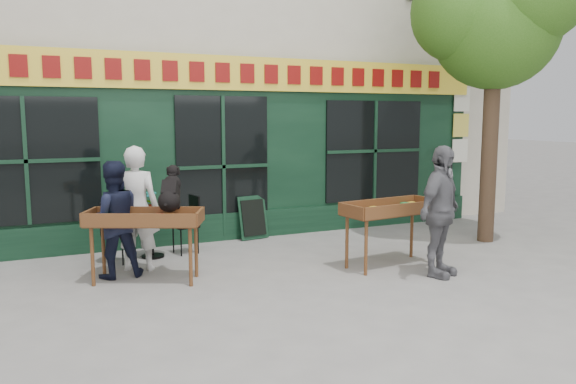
# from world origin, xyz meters

# --- Properties ---
(ground) EXTENTS (80.00, 80.00, 0.00)m
(ground) POSITION_xyz_m (0.00, 0.00, 0.00)
(ground) COLOR slate
(ground) RESTS_ON ground
(street_tree) EXTENTS (3.05, 2.90, 5.60)m
(street_tree) POSITION_xyz_m (4.34, 0.36, 4.11)
(street_tree) COLOR #382619
(street_tree) RESTS_ON ground
(book_cart_center) EXTENTS (1.62, 1.19, 0.99)m
(book_cart_center) POSITION_xyz_m (-1.77, 0.29, 0.82)
(book_cart_center) COLOR brown
(book_cart_center) RESTS_ON ground
(dog) EXTENTS (0.56, 0.69, 0.60)m
(dog) POSITION_xyz_m (-1.42, 0.24, 1.29)
(dog) COLOR black
(dog) RESTS_ON book_cart_center
(woman) EXTENTS (0.79, 0.68, 1.83)m
(woman) POSITION_xyz_m (-1.77, 0.94, 0.91)
(woman) COLOR silver
(woman) RESTS_ON ground
(book_cart_right) EXTENTS (1.57, 0.80, 0.99)m
(book_cart_right) POSITION_xyz_m (1.74, -0.41, 0.82)
(book_cart_right) COLOR brown
(book_cart_right) RESTS_ON ground
(man_right) EXTENTS (1.17, 0.89, 1.85)m
(man_right) POSITION_xyz_m (2.04, -1.16, 0.92)
(man_right) COLOR #58575C
(man_right) RESTS_ON ground
(bistro_table) EXTENTS (0.60, 0.60, 0.76)m
(bistro_table) POSITION_xyz_m (-1.43, 1.59, 0.54)
(bistro_table) COLOR black
(bistro_table) RESTS_ON ground
(bistro_chair_left) EXTENTS (0.50, 0.50, 0.95)m
(bistro_chair_left) POSITION_xyz_m (-2.06, 1.54, 0.56)
(bistro_chair_left) COLOR black
(bistro_chair_left) RESTS_ON ground
(bistro_chair_right) EXTENTS (0.43, 0.42, 0.95)m
(bistro_chair_right) POSITION_xyz_m (-0.79, 1.65, 0.56)
(bistro_chair_right) COLOR black
(bistro_chair_right) RESTS_ON ground
(potted_plant) EXTENTS (0.21, 0.17, 0.33)m
(potted_plant) POSITION_xyz_m (-1.43, 1.59, 0.93)
(potted_plant) COLOR gray
(potted_plant) RESTS_ON bistro_table
(man_left) EXTENTS (0.81, 0.64, 1.64)m
(man_left) POSITION_xyz_m (-2.13, 0.69, 0.82)
(man_left) COLOR black
(man_left) RESTS_ON ground
(chalkboard) EXTENTS (0.58, 0.27, 0.79)m
(chalkboard) POSITION_xyz_m (0.52, 2.19, 0.40)
(chalkboard) COLOR black
(chalkboard) RESTS_ON ground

